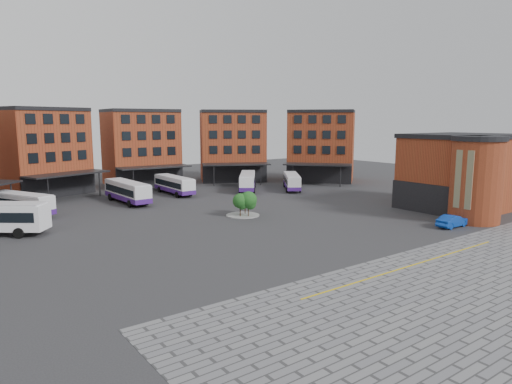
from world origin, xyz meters
TOP-DOWN VIEW (x-y plane):
  - ground at (0.00, 0.00)m, footprint 160.00×160.00m
  - paving_zone at (2.00, -22.00)m, footprint 50.00×22.00m
  - yellow_line at (2.00, -14.00)m, footprint 26.00×0.15m
  - main_building at (-4.77, 38.25)m, footprint 94.14×42.48m
  - east_building at (28.70, -3.06)m, footprint 17.40×15.40m
  - tree_island at (2.10, 11.52)m, footprint 4.40×4.40m
  - bus_b at (-21.64, 29.33)m, footprint 6.95×10.74m
  - bus_c at (-6.74, 30.32)m, footprint 3.29×11.74m
  - bus_d at (2.73, 33.62)m, footprint 2.78×10.83m
  - bus_e at (15.32, 29.78)m, footprint 8.67×10.34m
  - bus_f at (22.20, 25.55)m, footprint 7.87×9.67m
  - blue_car at (18.21, -8.02)m, footprint 4.53×1.62m

SIDE VIEW (x-z plane):
  - ground at x=0.00m, z-range 0.00..0.00m
  - paving_zone at x=2.00m, z-range 0.00..0.02m
  - yellow_line at x=2.00m, z-range 0.02..0.04m
  - blue_car at x=18.21m, z-range 0.00..1.49m
  - bus_f at x=22.20m, z-range 0.12..3.00m
  - bus_b at x=-21.64m, z-range 0.13..3.15m
  - bus_d at x=2.73m, z-range 0.13..3.17m
  - bus_e at x=15.32m, z-range 0.13..3.24m
  - bus_c at x=-6.74m, z-range 0.14..3.42m
  - tree_island at x=2.10m, z-range 0.22..3.57m
  - east_building at x=28.70m, z-range -0.01..10.59m
  - main_building at x=-4.77m, z-range -0.07..14.53m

